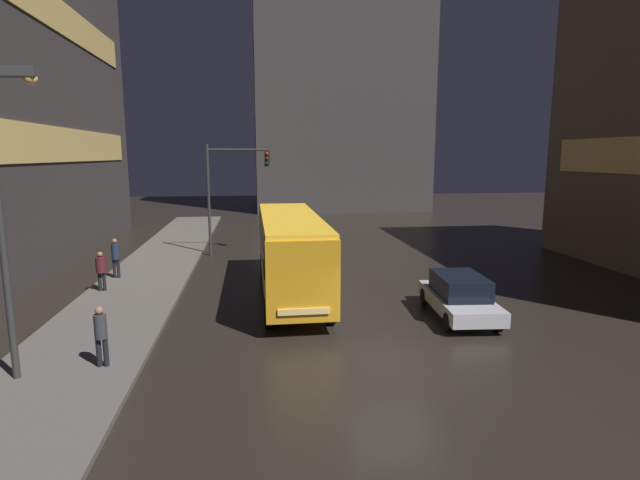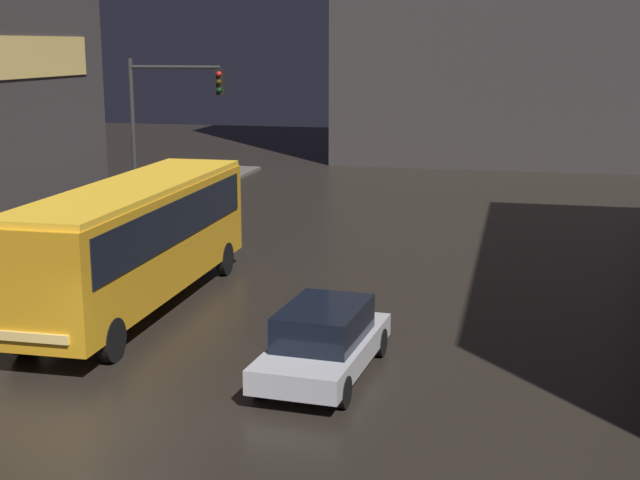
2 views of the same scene
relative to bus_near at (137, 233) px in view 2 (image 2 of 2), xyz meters
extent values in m
plane|color=black|center=(2.41, -7.27, -2.07)|extent=(120.00, 120.00, 0.00)
cube|color=orange|center=(0.00, 0.00, -0.19)|extent=(2.40, 10.63, 2.64)
cube|color=black|center=(0.00, 0.00, 0.38)|extent=(2.46, 9.78, 1.10)
cube|color=yellow|center=(0.00, 0.00, 1.21)|extent=(2.35, 10.41, 0.16)
cube|color=#F4CC72|center=(0.02, -5.33, -1.12)|extent=(1.65, 0.11, 0.20)
cylinder|color=black|center=(1.09, -3.90, -1.57)|extent=(0.25, 1.00, 1.00)
cylinder|color=black|center=(-1.06, -3.91, -1.57)|extent=(0.25, 1.00, 1.00)
cylinder|color=black|center=(1.06, 3.91, -1.57)|extent=(0.25, 1.00, 1.00)
cylinder|color=black|center=(-1.09, 3.91, -1.57)|extent=(0.25, 1.00, 1.00)
cube|color=#B7B7BC|center=(5.86, -3.69, -1.52)|extent=(2.22, 4.60, 0.50)
cube|color=black|center=(5.86, -3.69, -0.90)|extent=(1.78, 2.57, 0.74)
cylinder|color=black|center=(6.59, -5.28, -1.75)|extent=(0.25, 0.65, 0.64)
cylinder|color=black|center=(4.88, -5.15, -1.75)|extent=(0.25, 0.65, 0.64)
cylinder|color=black|center=(6.83, -2.23, -1.75)|extent=(0.25, 0.65, 0.64)
cylinder|color=black|center=(5.12, -2.09, -1.75)|extent=(0.25, 0.65, 0.64)
cylinder|color=#2D2D2D|center=(-4.04, 8.87, 1.14)|extent=(0.16, 0.16, 6.41)
cylinder|color=#2D2D2D|center=(-2.36, 8.87, 4.04)|extent=(3.38, 0.12, 0.12)
cube|color=black|center=(-0.67, 8.87, 3.54)|extent=(0.30, 0.24, 0.90)
sphere|color=red|center=(-0.67, 8.73, 3.82)|extent=(0.18, 0.18, 0.18)
sphere|color=#3B2B07|center=(-0.67, 8.73, 3.54)|extent=(0.18, 0.18, 0.18)
sphere|color=black|center=(-0.67, 8.73, 3.26)|extent=(0.18, 0.18, 0.18)
camera|label=1|loc=(-1.43, -20.34, 3.74)|focal=28.00mm
camera|label=2|loc=(9.75, -21.15, 4.83)|focal=50.00mm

